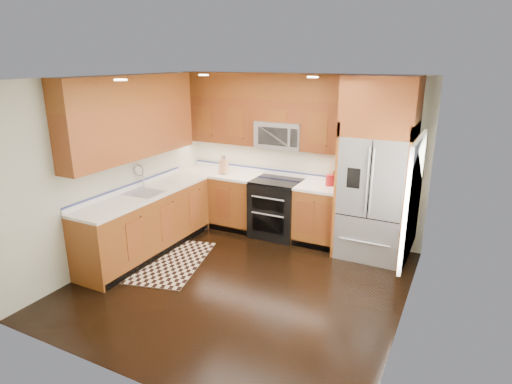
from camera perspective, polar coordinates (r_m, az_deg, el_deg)
The scene contains 16 objects.
ground at distance 5.72m, azimuth -2.05°, elevation -12.02°, with size 4.00×4.00×0.00m, color black.
wall_back at distance 6.97m, azimuth 5.83°, elevation 4.78°, with size 4.00×0.02×2.60m, color silver.
wall_left at distance 6.40m, azimuth -18.09°, elevation 2.86°, with size 0.02×4.00×2.60m, color silver.
wall_right at distance 4.63m, azimuth 20.02°, elevation -2.73°, with size 0.02×4.00×2.60m, color silver.
window at distance 4.79m, azimuth 20.20°, elevation -0.83°, with size 0.04×1.10×1.30m.
base_cabinets at distance 6.83m, azimuth -7.51°, elevation -3.00°, with size 2.85×3.00×0.90m.
countertop at distance 6.69m, azimuth -6.11°, elevation 0.88°, with size 2.86×3.01×0.04m.
upper_cabinets at distance 6.57m, azimuth -6.53°, elevation 10.40°, with size 2.85×3.00×1.15m.
range at distance 7.00m, azimuth 2.72°, elevation -2.19°, with size 0.76×0.67×0.95m.
microwave at distance 6.81m, azimuth 3.32°, elevation 7.63°, with size 0.76×0.40×0.42m.
refrigerator at distance 6.27m, azimuth 15.71°, elevation 2.83°, with size 0.98×0.75×2.60m.
sink_faucet at distance 6.46m, azimuth -14.76°, elevation 0.44°, with size 0.54×0.44×0.37m.
rug at distance 6.38m, azimuth -11.33°, elevation -9.07°, with size 0.89×1.49×0.01m, color black.
knife_block at distance 7.28m, azimuth -4.32°, elevation 3.46°, with size 0.13×0.17×0.31m.
utensil_crock at distance 6.64m, azimuth 9.83°, elevation 1.88°, with size 0.16×0.16×0.36m.
cutting_board at distance 6.79m, azimuth 11.19°, elevation 1.12°, with size 0.27×0.27×0.02m, color brown.
Camera 1 is at (2.44, -4.36, 2.80)m, focal length 30.00 mm.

